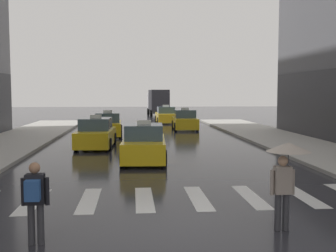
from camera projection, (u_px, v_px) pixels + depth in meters
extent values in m
plane|color=#26262B|center=(185.00, 234.00, 8.87)|extent=(160.00, 160.00, 0.00)
cube|color=silver|center=(33.00, 201.00, 11.52)|extent=(0.50, 2.80, 0.01)
cube|color=silver|center=(89.00, 200.00, 11.65)|extent=(0.50, 2.80, 0.01)
cube|color=silver|center=(144.00, 199.00, 11.79)|extent=(0.50, 2.80, 0.01)
cube|color=silver|center=(198.00, 198.00, 11.92)|extent=(0.50, 2.80, 0.01)
cube|color=silver|center=(251.00, 197.00, 12.05)|extent=(0.50, 2.80, 0.01)
cube|color=silver|center=(302.00, 195.00, 12.18)|extent=(0.50, 2.80, 0.01)
cube|color=yellow|center=(144.00, 148.00, 18.41)|extent=(2.05, 4.59, 0.84)
cube|color=#384C5B|center=(144.00, 132.00, 18.25)|extent=(1.71, 2.19, 0.64)
cube|color=silver|center=(144.00, 122.00, 18.22)|extent=(0.61, 0.27, 0.18)
cylinder|color=black|center=(127.00, 149.00, 19.75)|extent=(0.26, 0.67, 0.66)
cylinder|color=black|center=(163.00, 149.00, 19.80)|extent=(0.26, 0.67, 0.66)
cylinder|color=black|center=(123.00, 158.00, 17.06)|extent=(0.26, 0.67, 0.66)
cylinder|color=black|center=(164.00, 158.00, 17.11)|extent=(0.26, 0.67, 0.66)
cube|color=#F2EAB2|center=(133.00, 141.00, 20.65)|extent=(0.20, 0.05, 0.14)
cube|color=#F2EAB2|center=(158.00, 141.00, 20.69)|extent=(0.20, 0.05, 0.14)
cube|color=yellow|center=(96.00, 137.00, 22.89)|extent=(2.03, 4.59, 0.84)
cube|color=#384C5B|center=(96.00, 124.00, 22.73)|extent=(1.70, 2.18, 0.64)
cube|color=silver|center=(96.00, 116.00, 22.70)|extent=(0.61, 0.27, 0.18)
cylinder|color=black|center=(85.00, 139.00, 24.23)|extent=(0.25, 0.67, 0.66)
cylinder|color=black|center=(114.00, 139.00, 24.29)|extent=(0.25, 0.67, 0.66)
cylinder|color=black|center=(76.00, 144.00, 21.54)|extent=(0.25, 0.67, 0.66)
cylinder|color=black|center=(109.00, 144.00, 21.60)|extent=(0.25, 0.67, 0.66)
cube|color=#F2EAB2|center=(91.00, 132.00, 25.13)|extent=(0.20, 0.05, 0.14)
cube|color=#F2EAB2|center=(112.00, 132.00, 25.17)|extent=(0.20, 0.05, 0.14)
cube|color=yellow|center=(108.00, 128.00, 28.88)|extent=(1.90, 4.54, 0.84)
cube|color=#384C5B|center=(108.00, 117.00, 28.73)|extent=(1.65, 2.14, 0.64)
cube|color=silver|center=(108.00, 111.00, 28.69)|extent=(0.61, 0.25, 0.18)
cylinder|color=black|center=(97.00, 130.00, 30.15)|extent=(0.23, 0.66, 0.66)
cylinder|color=black|center=(121.00, 129.00, 30.33)|extent=(0.23, 0.66, 0.66)
cylinder|color=black|center=(94.00, 133.00, 27.47)|extent=(0.23, 0.66, 0.66)
cylinder|color=black|center=(120.00, 133.00, 27.66)|extent=(0.23, 0.66, 0.66)
cube|color=#F2EAB2|center=(101.00, 125.00, 31.06)|extent=(0.20, 0.04, 0.14)
cube|color=#F2EAB2|center=(118.00, 125.00, 31.20)|extent=(0.20, 0.04, 0.14)
cube|color=yellow|center=(185.00, 123.00, 33.85)|extent=(1.93, 4.55, 0.84)
cube|color=#384C5B|center=(185.00, 114.00, 33.69)|extent=(1.66, 2.15, 0.64)
cube|color=silver|center=(185.00, 109.00, 33.66)|extent=(0.61, 0.26, 0.18)
cylinder|color=black|center=(173.00, 124.00, 35.17)|extent=(0.24, 0.67, 0.66)
cylinder|color=black|center=(193.00, 124.00, 35.26)|extent=(0.24, 0.67, 0.66)
cylinder|color=black|center=(176.00, 127.00, 32.48)|extent=(0.24, 0.67, 0.66)
cylinder|color=black|center=(197.00, 127.00, 32.58)|extent=(0.24, 0.67, 0.66)
cube|color=#F2EAB2|center=(175.00, 120.00, 36.07)|extent=(0.20, 0.05, 0.14)
cube|color=#F2EAB2|center=(189.00, 120.00, 36.14)|extent=(0.20, 0.05, 0.14)
cube|color=gold|center=(166.00, 117.00, 41.08)|extent=(1.86, 4.53, 0.84)
cube|color=#384C5B|center=(166.00, 110.00, 40.92)|extent=(1.63, 2.12, 0.64)
cube|color=silver|center=(166.00, 106.00, 40.88)|extent=(0.60, 0.25, 0.18)
cylinder|color=black|center=(156.00, 119.00, 42.35)|extent=(0.23, 0.66, 0.66)
cylinder|color=black|center=(173.00, 119.00, 42.52)|extent=(0.23, 0.66, 0.66)
cylinder|color=black|center=(158.00, 121.00, 39.67)|extent=(0.23, 0.66, 0.66)
cylinder|color=black|center=(176.00, 121.00, 39.84)|extent=(0.23, 0.66, 0.66)
cube|color=#F2EAB2|center=(158.00, 116.00, 43.26)|extent=(0.20, 0.04, 0.14)
cube|color=#F2EAB2|center=(170.00, 116.00, 43.39)|extent=(0.20, 0.04, 0.14)
cube|color=#2D2D2D|center=(158.00, 111.00, 53.41)|extent=(2.07, 6.67, 0.40)
cube|color=silver|center=(155.00, 101.00, 56.57)|extent=(2.17, 1.88, 2.10)
cube|color=#384C5B|center=(155.00, 98.00, 57.45)|extent=(1.89, 0.12, 0.95)
cube|color=#2D2D33|center=(159.00, 100.00, 52.40)|extent=(2.39, 4.89, 2.50)
cylinder|color=black|center=(148.00, 111.00, 56.36)|extent=(0.32, 0.91, 0.90)
cylinder|color=black|center=(163.00, 111.00, 56.62)|extent=(0.32, 0.91, 0.90)
cylinder|color=black|center=(151.00, 113.00, 51.88)|extent=(0.32, 0.91, 0.90)
cylinder|color=black|center=(167.00, 113.00, 52.13)|extent=(0.32, 0.91, 0.90)
cylinder|color=#333338|center=(278.00, 212.00, 9.07)|extent=(0.14, 0.14, 0.82)
cylinder|color=#333338|center=(286.00, 212.00, 9.08)|extent=(0.14, 0.14, 0.82)
cube|color=gray|center=(282.00, 180.00, 9.02)|extent=(0.36, 0.24, 0.60)
sphere|color=tan|center=(283.00, 161.00, 8.99)|extent=(0.22, 0.22, 0.22)
cylinder|color=gray|center=(272.00, 182.00, 9.00)|extent=(0.09, 0.09, 0.55)
cylinder|color=gray|center=(293.00, 182.00, 9.04)|extent=(0.09, 0.09, 0.55)
cylinder|color=#4C4C4C|center=(288.00, 166.00, 9.01)|extent=(0.02, 0.02, 1.00)
cone|color=gray|center=(289.00, 147.00, 8.97)|extent=(0.96, 0.96, 0.20)
cylinder|color=#333338|center=(31.00, 224.00, 8.22)|extent=(0.14, 0.14, 0.82)
cylinder|color=#333338|center=(41.00, 224.00, 8.24)|extent=(0.14, 0.14, 0.82)
cube|color=black|center=(35.00, 189.00, 8.17)|extent=(0.36, 0.24, 0.60)
sphere|color=#9E7051|center=(35.00, 168.00, 8.14)|extent=(0.22, 0.22, 0.22)
cylinder|color=black|center=(23.00, 192.00, 8.16)|extent=(0.09, 0.09, 0.55)
cylinder|color=black|center=(47.00, 191.00, 8.20)|extent=(0.09, 0.09, 0.55)
cube|color=#264C8C|center=(32.00, 191.00, 7.95)|extent=(0.28, 0.18, 0.40)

